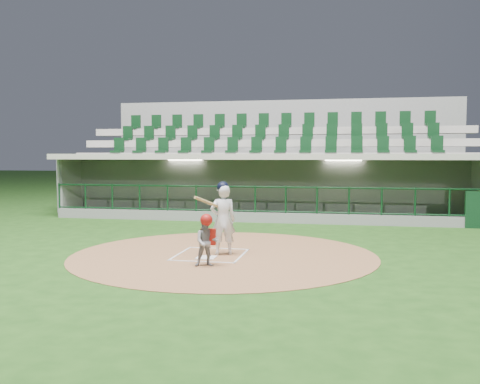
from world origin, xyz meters
name	(u,v)px	position (x,y,z in m)	size (l,w,h in m)	color
ground	(214,253)	(0.00, 0.00, 0.00)	(120.00, 120.00, 0.00)	#1A3F12
dirt_circle	(224,255)	(0.30, -0.20, 0.01)	(7.20, 7.20, 0.01)	brown
home_plate	(206,257)	(0.00, -0.70, 0.02)	(0.43, 0.43, 0.02)	silver
batter_box_chalk	(211,254)	(0.00, -0.30, 0.02)	(1.55, 1.80, 0.01)	silver
dugout_structure	(266,192)	(0.09, 7.85, 0.95)	(16.40, 3.70, 3.00)	gray
seating_deck	(274,176)	(0.00, 10.91, 1.42)	(17.00, 6.72, 5.15)	slate
batter	(223,218)	(0.28, -0.21, 0.88)	(0.89, 0.94, 1.73)	silver
catcher	(207,240)	(0.24, -1.57, 0.57)	(0.60, 0.53, 1.12)	gray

